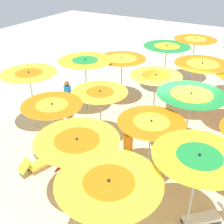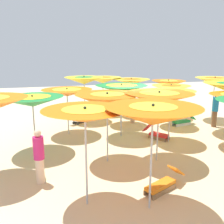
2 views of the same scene
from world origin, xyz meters
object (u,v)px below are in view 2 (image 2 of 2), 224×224
Objects in this scene: beach_umbrella_11 at (171,88)px; beach_umbrella_6 at (121,88)px; beach_umbrella_10 at (168,84)px; beach_umbrella_14 at (153,115)px; beachgoer_0 at (215,109)px; beach_umbrella_9 at (85,115)px; beach_umbrella_13 at (159,98)px; lounger_5 at (144,112)px; beach_umbrella_1 at (84,80)px; beach_umbrella_2 at (67,93)px; beach_umbrella_5 at (131,82)px; lounger_2 at (80,119)px; beachgoer_1 at (133,107)px; beachgoer_2 at (39,156)px; lounger_3 at (157,134)px; beach_umbrella_12 at (171,94)px; beach_umbrella_3 at (32,101)px; lounger_4 at (164,111)px; beach_umbrella_7 at (122,89)px; beach_umbrella_8 at (107,100)px; lounger_1 at (163,183)px; beach_umbrella_15 at (215,81)px; lounger_0 at (183,121)px; beach_umbrella_0 at (103,80)px.

beach_umbrella_6 is at bearing -22.23° from beach_umbrella_11.
beach_umbrella_14 reaches higher than beach_umbrella_10.
beach_umbrella_9 is at bearing 8.60° from beachgoer_0.
beach_umbrella_13 reaches higher than lounger_5.
beach_umbrella_1 is 2.59m from beach_umbrella_2.
beach_umbrella_1 is 2.15m from beach_umbrella_6.
beach_umbrella_1 is 1.11× the size of beach_umbrella_5.
beachgoer_1 is at bearing -59.53° from lounger_2.
lounger_5 is at bearing 9.51° from beachgoer_2.
lounger_3 is at bearing -117.41° from beach_umbrella_14.
beach_umbrella_13 is 3.09m from lounger_3.
beach_umbrella_2 is 1.01× the size of beach_umbrella_12.
beach_umbrella_6 is 1.24× the size of beachgoer_0.
beachgoer_2 is (6.44, 4.38, -1.11)m from beach_umbrella_11.
beach_umbrella_3 is 1.87× the size of lounger_4.
beach_umbrella_11 is at bearing -65.67° from lounger_2.
beach_umbrella_7 is 2.79m from beach_umbrella_8.
beachgoer_1 reaches higher than lounger_1.
beach_umbrella_3 is at bearing -18.33° from beachgoer_0.
beachgoer_2 is (7.40, 6.80, 0.62)m from lounger_4.
beach_umbrella_5 is 3.06m from beach_umbrella_11.
beach_umbrella_7 is 1.69× the size of lounger_1.
beach_umbrella_7 is 2.11m from beach_umbrella_12.
beach_umbrella_9 is at bearing 88.51° from beach_umbrella_2.
beach_umbrella_9 is 10.28m from beach_umbrella_15.
beach_umbrella_6 is 1.58× the size of lounger_0.
beach_umbrella_15 is at bearing 80.42° from lounger_3.
beach_umbrella_11 reaches higher than beachgoer_0.
beach_umbrella_9 is (0.15, 5.73, 0.31)m from beach_umbrella_2.
beach_umbrella_5 is at bearing -91.28° from beach_umbrella_12.
beach_umbrella_2 is 0.93× the size of beach_umbrella_15.
beach_umbrella_1 reaches higher than lounger_2.
beachgoer_1 is at bearing 9.49° from beachgoer_2.
beach_umbrella_14 is 2.30m from lounger_1.
beach_umbrella_10 reaches higher than beachgoer_0.
beachgoer_1 is (4.53, -0.59, -1.34)m from beach_umbrella_15.
beach_umbrella_6 is (-0.26, 2.85, -0.12)m from beach_umbrella_0.
beach_umbrella_1 is (1.42, 1.54, 0.16)m from beach_umbrella_0.
beach_umbrella_12 is 4.85m from beach_umbrella_15.
beach_umbrella_3 is 8.84m from beachgoer_0.
beach_umbrella_0 reaches higher than lounger_4.
beach_umbrella_5 is 0.94× the size of beach_umbrella_7.
lounger_3 is at bearing -11.21° from beachgoer_0.
lounger_2 is 6.57m from beachgoer_2.
beach_umbrella_3 is at bearing -123.71° from lounger_3.
beach_umbrella_6 is at bearing -28.41° from lounger_0.
beachgoer_1 is at bearing 59.82° from lounger_5.
beach_umbrella_9 reaches higher than beach_umbrella_2.
beach_umbrella_8 reaches higher than beachgoer_0.
lounger_2 is at bearing -51.49° from beach_umbrella_12.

